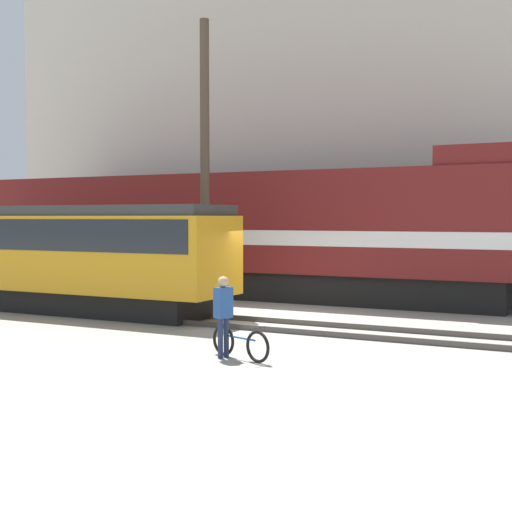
# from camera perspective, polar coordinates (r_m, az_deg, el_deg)

# --- Properties ---
(ground_plane) EXTENTS (120.00, 120.00, 0.00)m
(ground_plane) POSITION_cam_1_polar(r_m,az_deg,el_deg) (20.62, 1.13, -4.91)
(ground_plane) COLOR #9E998C
(track_near) EXTENTS (60.00, 1.51, 0.14)m
(track_near) POSITION_cam_1_polar(r_m,az_deg,el_deg) (19.10, -1.13, -5.34)
(track_near) COLOR #47423D
(track_near) RESTS_ON ground
(track_far) EXTENTS (60.00, 1.51, 0.14)m
(track_far) POSITION_cam_1_polar(r_m,az_deg,el_deg) (24.66, 5.68, -3.44)
(track_far) COLOR #47423D
(track_far) RESTS_ON ground
(building_backdrop) EXTENTS (35.88, 6.00, 15.03)m
(building_backdrop) POSITION_cam_1_polar(r_m,az_deg,el_deg) (31.62, 10.61, 11.50)
(building_backdrop) COLOR beige
(building_backdrop) RESTS_ON ground
(freight_locomotive) EXTENTS (21.11, 3.04, 5.02)m
(freight_locomotive) POSITION_cam_1_polar(r_m,az_deg,el_deg) (25.99, -1.49, 1.90)
(freight_locomotive) COLOR black
(freight_locomotive) RESTS_ON ground
(streetcar) EXTENTS (12.78, 2.54, 3.22)m
(streetcar) POSITION_cam_1_polar(r_m,az_deg,el_deg) (23.09, -16.68, 0.41)
(streetcar) COLOR black
(streetcar) RESTS_ON ground
(bicycle) EXTENTS (1.60, 0.69, 0.71)m
(bicycle) POSITION_cam_1_polar(r_m,az_deg,el_deg) (14.55, -1.28, -6.99)
(bicycle) COLOR black
(bicycle) RESTS_ON ground
(person) EXTENTS (0.33, 0.41, 1.68)m
(person) POSITION_cam_1_polar(r_m,az_deg,el_deg) (14.61, -2.63, -4.21)
(person) COLOR #232D4C
(person) RESTS_ON ground
(utility_pole_left) EXTENTS (0.30, 0.30, 9.18)m
(utility_pole_left) POSITION_cam_1_polar(r_m,az_deg,el_deg) (23.13, -4.11, 7.35)
(utility_pole_left) COLOR #4C3D2D
(utility_pole_left) RESTS_ON ground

